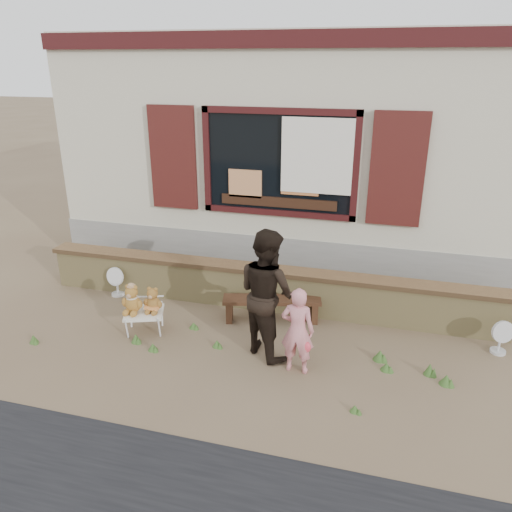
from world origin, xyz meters
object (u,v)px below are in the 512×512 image
(bench, at_px, (272,304))
(child, at_px, (297,331))
(folding_chair, at_px, (144,313))
(teddy_bear_left, at_px, (132,298))
(teddy_bear_right, at_px, (153,299))
(adult, at_px, (267,293))

(bench, height_order, child, child)
(folding_chair, height_order, child, child)
(bench, bearing_deg, folding_chair, -168.55)
(folding_chair, relative_size, teddy_bear_left, 1.54)
(teddy_bear_right, bearing_deg, adult, -22.91)
(child, height_order, adult, adult)
(teddy_bear_left, relative_size, child, 0.38)
(teddy_bear_left, bearing_deg, child, -27.68)
(folding_chair, xyz_separation_m, teddy_bear_left, (-0.13, -0.05, 0.24))
(folding_chair, bearing_deg, teddy_bear_right, 0.00)
(bench, xyz_separation_m, teddy_bear_right, (-1.50, -0.74, 0.24))
(bench, bearing_deg, teddy_bear_right, -168.09)
(teddy_bear_left, relative_size, adult, 0.25)
(folding_chair, xyz_separation_m, child, (2.23, -0.36, 0.27))
(teddy_bear_right, bearing_deg, bench, 5.96)
(teddy_bear_right, height_order, adult, adult)
(folding_chair, bearing_deg, teddy_bear_left, 180.00)
(child, distance_m, adult, 0.64)
(folding_chair, height_order, teddy_bear_right, teddy_bear_right)
(teddy_bear_left, height_order, adult, adult)
(folding_chair, xyz_separation_m, teddy_bear_right, (0.13, 0.05, 0.22))
(folding_chair, xyz_separation_m, adult, (1.77, -0.03, 0.55))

